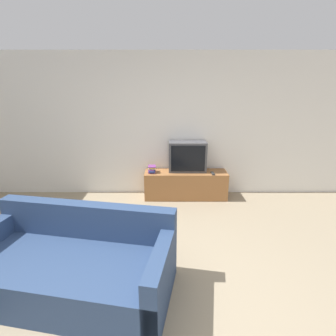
{
  "coord_description": "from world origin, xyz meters",
  "views": [
    {
      "loc": [
        0.38,
        -1.82,
        1.99
      ],
      "look_at": [
        0.36,
        2.38,
        0.69
      ],
      "focal_mm": 28.0,
      "sensor_mm": 36.0,
      "label": 1
    }
  ],
  "objects_px": {
    "book_stack": "(153,169)",
    "tv_stand": "(187,185)",
    "remote_on_stand": "(214,173)",
    "couch": "(74,266)",
    "television": "(189,157)"
  },
  "relations": [
    {
      "from": "book_stack",
      "to": "tv_stand",
      "type": "bearing_deg",
      "value": 3.06
    },
    {
      "from": "book_stack",
      "to": "remote_on_stand",
      "type": "xyz_separation_m",
      "value": [
        1.1,
        -0.09,
        -0.05
      ]
    },
    {
      "from": "couch",
      "to": "book_stack",
      "type": "height_order",
      "value": "couch"
    },
    {
      "from": "remote_on_stand",
      "to": "couch",
      "type": "bearing_deg",
      "value": -128.34
    },
    {
      "from": "tv_stand",
      "to": "couch",
      "type": "height_order",
      "value": "couch"
    },
    {
      "from": "television",
      "to": "book_stack",
      "type": "relative_size",
      "value": 3.55
    },
    {
      "from": "tv_stand",
      "to": "television",
      "type": "height_order",
      "value": "television"
    },
    {
      "from": "television",
      "to": "couch",
      "type": "distance_m",
      "value": 2.8
    },
    {
      "from": "tv_stand",
      "to": "book_stack",
      "type": "height_order",
      "value": "book_stack"
    },
    {
      "from": "couch",
      "to": "remote_on_stand",
      "type": "xyz_separation_m",
      "value": [
        1.77,
        2.23,
        0.25
      ]
    },
    {
      "from": "couch",
      "to": "television",
      "type": "bearing_deg",
      "value": 71.71
    },
    {
      "from": "couch",
      "to": "remote_on_stand",
      "type": "distance_m",
      "value": 2.86
    },
    {
      "from": "book_stack",
      "to": "remote_on_stand",
      "type": "relative_size",
      "value": 1.24
    },
    {
      "from": "tv_stand",
      "to": "book_stack",
      "type": "relative_size",
      "value": 7.83
    },
    {
      "from": "tv_stand",
      "to": "television",
      "type": "bearing_deg",
      "value": 65.52
    }
  ]
}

